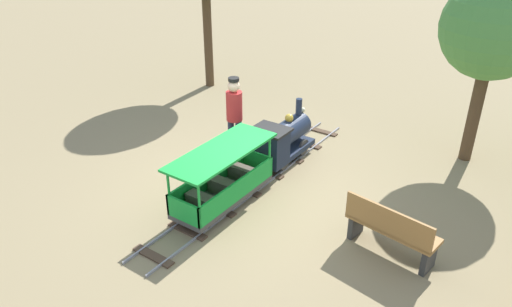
% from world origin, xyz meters
% --- Properties ---
extents(ground_plane, '(60.00, 60.00, 0.00)m').
position_xyz_m(ground_plane, '(0.00, 0.00, 0.00)').
color(ground_plane, '#8C7A56').
extents(track, '(0.69, 5.70, 0.04)m').
position_xyz_m(track, '(0.00, 0.28, 0.02)').
color(track, gray).
rests_on(track, ground_plane).
extents(locomotive, '(0.65, 1.45, 1.06)m').
position_xyz_m(locomotive, '(0.00, 1.14, 0.49)').
color(locomotive, '#192338').
rests_on(locomotive, ground_plane).
extents(passenger_car, '(0.75, 2.00, 0.97)m').
position_xyz_m(passenger_car, '(0.00, -0.62, 0.42)').
color(passenger_car, '#3F3F3F').
rests_on(passenger_car, ground_plane).
extents(conductor_person, '(0.30, 0.30, 1.62)m').
position_xyz_m(conductor_person, '(-0.83, 0.78, 0.96)').
color(conductor_person, '#282D47').
rests_on(conductor_person, ground_plane).
extents(park_bench, '(1.34, 0.59, 0.82)m').
position_xyz_m(park_bench, '(2.66, -0.26, 0.42)').
color(park_bench, olive).
rests_on(park_bench, ground_plane).
extents(oak_tree_far, '(1.80, 1.80, 3.42)m').
position_xyz_m(oak_tree_far, '(2.82, 3.30, 2.49)').
color(oak_tree_far, '#4C3823').
rests_on(oak_tree_far, ground_plane).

